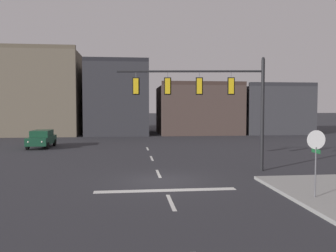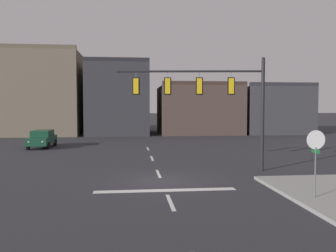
% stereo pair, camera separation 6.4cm
% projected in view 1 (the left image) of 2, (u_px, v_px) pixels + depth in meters
% --- Properties ---
extents(ground_plane, '(400.00, 400.00, 0.00)m').
position_uv_depth(ground_plane, '(162.00, 181.00, 17.82)').
color(ground_plane, '#2B2B30').
extents(stop_bar_paint, '(6.40, 0.50, 0.01)m').
position_uv_depth(stop_bar_paint, '(166.00, 190.00, 15.83)').
color(stop_bar_paint, silver).
rests_on(stop_bar_paint, ground).
extents(lane_centreline, '(0.16, 26.40, 0.01)m').
position_uv_depth(lane_centreline, '(158.00, 174.00, 19.80)').
color(lane_centreline, silver).
rests_on(lane_centreline, ground).
extents(signal_mast_near_side, '(8.55, 1.24, 6.65)m').
position_uv_depth(signal_mast_near_side, '(211.00, 93.00, 20.57)').
color(signal_mast_near_side, black).
rests_on(signal_mast_near_side, ground).
extents(stop_sign, '(0.76, 0.64, 2.83)m').
position_uv_depth(stop_sign, '(316.00, 147.00, 13.98)').
color(stop_sign, '#56565B').
rests_on(stop_sign, ground).
extents(car_lot_nearside, '(1.95, 4.47, 1.61)m').
position_uv_depth(car_lot_nearside, '(42.00, 138.00, 32.49)').
color(car_lot_nearside, '#143D28').
rests_on(car_lot_nearside, ground).
extents(building_row, '(43.02, 12.89, 11.42)m').
position_uv_depth(building_row, '(130.00, 102.00, 50.06)').
color(building_row, '#665B4C').
rests_on(building_row, ground).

